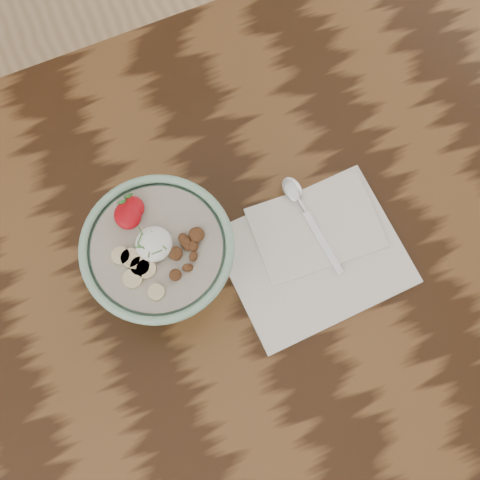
% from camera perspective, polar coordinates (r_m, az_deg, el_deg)
% --- Properties ---
extents(table, '(1.60, 0.90, 0.75)m').
position_cam_1_polar(table, '(1.09, -8.69, -7.08)').
color(table, black).
rests_on(table, ground).
extents(breakfast_bowl, '(0.21, 0.21, 0.14)m').
position_cam_1_polar(breakfast_bowl, '(0.94, -6.84, -1.36)').
color(breakfast_bowl, '#87B69A').
rests_on(breakfast_bowl, table).
extents(napkin, '(0.26, 0.22, 0.02)m').
position_cam_1_polar(napkin, '(1.01, 6.39, -0.93)').
color(napkin, white).
rests_on(napkin, table).
extents(spoon, '(0.03, 0.17, 0.01)m').
position_cam_1_polar(spoon, '(1.02, 5.13, 3.22)').
color(spoon, silver).
rests_on(spoon, napkin).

